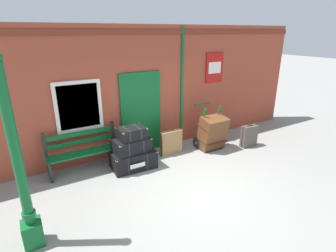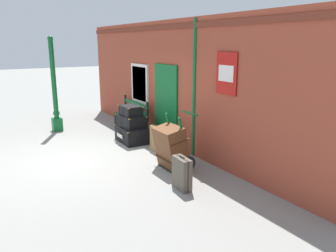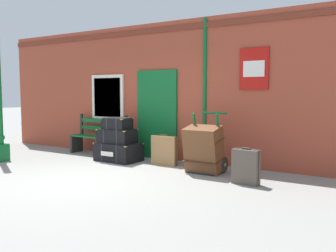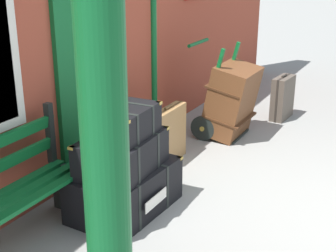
# 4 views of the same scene
# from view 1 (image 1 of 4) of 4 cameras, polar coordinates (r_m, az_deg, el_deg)

# --- Properties ---
(ground_plane) EXTENTS (60.00, 60.00, 0.00)m
(ground_plane) POSITION_cam_1_polar(r_m,az_deg,el_deg) (5.43, 6.64, -14.43)
(ground_plane) COLOR gray
(brick_facade) EXTENTS (10.40, 0.35, 3.20)m
(brick_facade) POSITION_cam_1_polar(r_m,az_deg,el_deg) (6.88, -6.03, 7.57)
(brick_facade) COLOR #9E422D
(brick_facade) RESTS_ON ground
(lamp_post) EXTENTS (0.28, 0.28, 2.84)m
(lamp_post) POSITION_cam_1_polar(r_m,az_deg,el_deg) (4.24, -28.91, -10.65)
(lamp_post) COLOR #0F5B28
(lamp_post) RESTS_ON ground
(platform_bench) EXTENTS (1.60, 0.43, 1.01)m
(platform_bench) POSITION_cam_1_polar(r_m,az_deg,el_deg) (6.36, -17.72, -5.34)
(platform_bench) COLOR #0F5B28
(platform_bench) RESTS_ON ground
(steamer_trunk_base) EXTENTS (1.04, 0.70, 0.43)m
(steamer_trunk_base) POSITION_cam_1_polar(r_m,az_deg,el_deg) (6.31, -7.51, -7.05)
(steamer_trunk_base) COLOR black
(steamer_trunk_base) RESTS_ON ground
(steamer_trunk_middle) EXTENTS (0.84, 0.60, 0.33)m
(steamer_trunk_middle) POSITION_cam_1_polar(r_m,az_deg,el_deg) (6.14, -7.91, -4.04)
(steamer_trunk_middle) COLOR black
(steamer_trunk_middle) RESTS_ON steamer_trunk_base
(steamer_trunk_top) EXTENTS (0.63, 0.48, 0.27)m
(steamer_trunk_top) POSITION_cam_1_polar(r_m,az_deg,el_deg) (6.03, -7.84, -1.53)
(steamer_trunk_top) COLOR black
(steamer_trunk_top) RESTS_ON steamer_trunk_middle
(porters_trolley) EXTENTS (0.71, 0.66, 1.18)m
(porters_trolley) POSITION_cam_1_polar(r_m,az_deg,el_deg) (7.39, 8.56, -2.46)
(porters_trolley) COLOR black
(porters_trolley) RESTS_ON ground
(large_brown_trunk) EXTENTS (0.70, 0.60, 0.95)m
(large_brown_trunk) POSITION_cam_1_polar(r_m,az_deg,el_deg) (7.19, 9.52, -1.42)
(large_brown_trunk) COLOR brown
(large_brown_trunk) RESTS_ON ground
(suitcase_olive) EXTENTS (0.61, 0.14, 0.67)m
(suitcase_olive) POSITION_cam_1_polar(r_m,az_deg,el_deg) (6.87, 0.71, -3.57)
(suitcase_olive) COLOR olive
(suitcase_olive) RESTS_ON ground
(suitcase_brown) EXTENTS (0.47, 0.22, 0.64)m
(suitcase_brown) POSITION_cam_1_polar(r_m,az_deg,el_deg) (7.65, 17.04, -2.10)
(suitcase_brown) COLOR #51473D
(suitcase_brown) RESTS_ON ground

